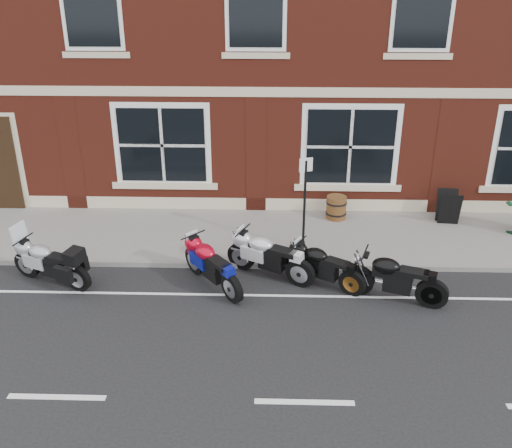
{
  "coord_description": "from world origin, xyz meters",
  "views": [
    {
      "loc": [
        -0.57,
        -10.11,
        6.38
      ],
      "look_at": [
        -0.91,
        1.6,
        1.02
      ],
      "focal_mm": 40.0,
      "sensor_mm": 36.0,
      "label": 1
    }
  ],
  "objects_px": {
    "moto_touring_silver": "(49,260)",
    "moto_naked_black": "(394,276)",
    "parking_sign": "(305,198)",
    "barrel_planter": "(336,207)",
    "moto_sport_black": "(323,264)",
    "moto_sport_red": "(213,263)",
    "a_board_sign": "(448,207)",
    "moto_sport_silver": "(269,254)"
  },
  "relations": [
    {
      "from": "moto_sport_black",
      "to": "parking_sign",
      "type": "distance_m",
      "value": 1.81
    },
    {
      "from": "moto_touring_silver",
      "to": "a_board_sign",
      "type": "xyz_separation_m",
      "value": [
        9.43,
        3.19,
        0.02
      ]
    },
    {
      "from": "moto_touring_silver",
      "to": "moto_sport_red",
      "type": "xyz_separation_m",
      "value": [
        3.54,
        -0.03,
        0.0
      ]
    },
    {
      "from": "moto_naked_black",
      "to": "parking_sign",
      "type": "distance_m",
      "value": 2.84
    },
    {
      "from": "moto_naked_black",
      "to": "a_board_sign",
      "type": "xyz_separation_m",
      "value": [
        2.12,
        3.66,
        0.01
      ]
    },
    {
      "from": "moto_touring_silver",
      "to": "barrel_planter",
      "type": "xyz_separation_m",
      "value": [
        6.52,
        3.4,
        -0.12
      ]
    },
    {
      "from": "moto_touring_silver",
      "to": "moto_sport_silver",
      "type": "xyz_separation_m",
      "value": [
        4.75,
        0.41,
        0.01
      ]
    },
    {
      "from": "moto_sport_silver",
      "to": "a_board_sign",
      "type": "relative_size",
      "value": 2.2
    },
    {
      "from": "moto_touring_silver",
      "to": "moto_naked_black",
      "type": "height_order",
      "value": "moto_touring_silver"
    },
    {
      "from": "moto_sport_silver",
      "to": "parking_sign",
      "type": "height_order",
      "value": "parking_sign"
    },
    {
      "from": "moto_sport_silver",
      "to": "parking_sign",
      "type": "relative_size",
      "value": 0.86
    },
    {
      "from": "moto_sport_black",
      "to": "a_board_sign",
      "type": "xyz_separation_m",
      "value": [
        3.51,
        3.12,
        0.06
      ]
    },
    {
      "from": "moto_sport_red",
      "to": "parking_sign",
      "type": "relative_size",
      "value": 0.77
    },
    {
      "from": "barrel_planter",
      "to": "a_board_sign",
      "type": "bearing_deg",
      "value": -4.12
    },
    {
      "from": "barrel_planter",
      "to": "moto_naked_black",
      "type": "bearing_deg",
      "value": -78.52
    },
    {
      "from": "moto_sport_silver",
      "to": "barrel_planter",
      "type": "height_order",
      "value": "moto_sport_silver"
    },
    {
      "from": "a_board_sign",
      "to": "parking_sign",
      "type": "xyz_separation_m",
      "value": [
        -3.87,
        -1.61,
        0.87
      ]
    },
    {
      "from": "moto_naked_black",
      "to": "moto_sport_black",
      "type": "bearing_deg",
      "value": 89.02
    },
    {
      "from": "moto_sport_red",
      "to": "parking_sign",
      "type": "distance_m",
      "value": 2.73
    },
    {
      "from": "moto_sport_black",
      "to": "moto_naked_black",
      "type": "relative_size",
      "value": 0.82
    },
    {
      "from": "moto_sport_black",
      "to": "moto_sport_silver",
      "type": "distance_m",
      "value": 1.22
    },
    {
      "from": "barrel_planter",
      "to": "parking_sign",
      "type": "relative_size",
      "value": 0.27
    },
    {
      "from": "moto_sport_black",
      "to": "barrel_planter",
      "type": "xyz_separation_m",
      "value": [
        0.6,
        3.33,
        -0.07
      ]
    },
    {
      "from": "moto_sport_silver",
      "to": "parking_sign",
      "type": "distance_m",
      "value": 1.68
    },
    {
      "from": "barrel_planter",
      "to": "moto_sport_red",
      "type": "bearing_deg",
      "value": -130.94
    },
    {
      "from": "moto_sport_black",
      "to": "parking_sign",
      "type": "height_order",
      "value": "parking_sign"
    },
    {
      "from": "a_board_sign",
      "to": "barrel_planter",
      "type": "distance_m",
      "value": 2.92
    },
    {
      "from": "moto_sport_red",
      "to": "moto_naked_black",
      "type": "height_order",
      "value": "moto_naked_black"
    },
    {
      "from": "moto_touring_silver",
      "to": "barrel_planter",
      "type": "height_order",
      "value": "moto_touring_silver"
    },
    {
      "from": "moto_touring_silver",
      "to": "moto_naked_black",
      "type": "distance_m",
      "value": 7.32
    },
    {
      "from": "moto_naked_black",
      "to": "barrel_planter",
      "type": "relative_size",
      "value": 3.32
    },
    {
      "from": "barrel_planter",
      "to": "parking_sign",
      "type": "bearing_deg",
      "value": -118.0
    },
    {
      "from": "moto_sport_red",
      "to": "barrel_planter",
      "type": "distance_m",
      "value": 4.55
    },
    {
      "from": "moto_sport_black",
      "to": "barrel_planter",
      "type": "relative_size",
      "value": 2.71
    },
    {
      "from": "moto_sport_red",
      "to": "a_board_sign",
      "type": "xyz_separation_m",
      "value": [
        5.89,
        3.22,
        0.02
      ]
    },
    {
      "from": "parking_sign",
      "to": "barrel_planter",
      "type": "bearing_deg",
      "value": 41.35
    },
    {
      "from": "moto_sport_black",
      "to": "parking_sign",
      "type": "bearing_deg",
      "value": 46.78
    },
    {
      "from": "moto_touring_silver",
      "to": "moto_sport_red",
      "type": "distance_m",
      "value": 3.54
    },
    {
      "from": "a_board_sign",
      "to": "barrel_planter",
      "type": "relative_size",
      "value": 1.43
    },
    {
      "from": "moto_sport_black",
      "to": "barrel_planter",
      "type": "height_order",
      "value": "moto_sport_black"
    },
    {
      "from": "moto_sport_red",
      "to": "parking_sign",
      "type": "xyz_separation_m",
      "value": [
        2.01,
        1.62,
        0.89
      ]
    },
    {
      "from": "moto_sport_black",
      "to": "moto_touring_silver",
      "type": "bearing_deg",
      "value": 124.08
    }
  ]
}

